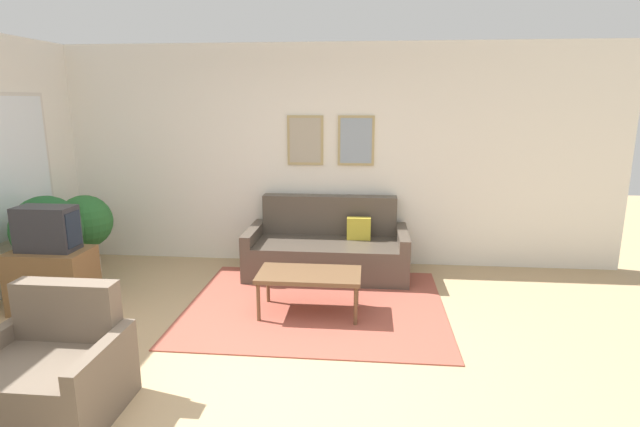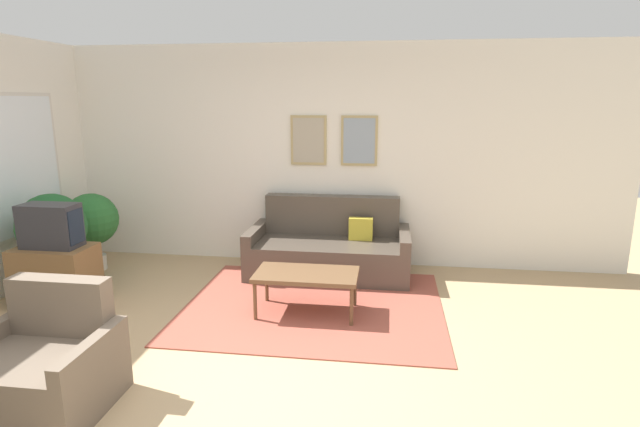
# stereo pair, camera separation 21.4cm
# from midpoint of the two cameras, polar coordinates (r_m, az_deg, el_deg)

# --- Properties ---
(ground_plane) EXTENTS (16.00, 16.00, 0.00)m
(ground_plane) POSITION_cam_midpoint_polar(r_m,az_deg,el_deg) (3.97, -10.99, -18.16)
(ground_plane) COLOR tan
(area_rug) EXTENTS (2.56, 2.13, 0.01)m
(area_rug) POSITION_cam_midpoint_polar(r_m,az_deg,el_deg) (5.12, -1.70, -10.46)
(area_rug) COLOR #9E4C3D
(area_rug) RESTS_ON ground_plane
(wall_back) EXTENTS (8.00, 0.09, 2.70)m
(wall_back) POSITION_cam_midpoint_polar(r_m,az_deg,el_deg) (6.25, -4.03, 6.59)
(wall_back) COLOR white
(wall_back) RESTS_ON ground_plane
(couch) EXTENTS (1.88, 0.90, 0.89)m
(couch) POSITION_cam_midpoint_polar(r_m,az_deg,el_deg) (5.96, -0.14, -4.08)
(couch) COLOR #4C4238
(couch) RESTS_ON ground_plane
(coffee_table) EXTENTS (0.98, 0.54, 0.42)m
(coffee_table) POSITION_cam_midpoint_polar(r_m,az_deg,el_deg) (4.82, -2.51, -7.21)
(coffee_table) COLOR brown
(coffee_table) RESTS_ON ground_plane
(tv_stand) EXTENTS (0.74, 0.47, 0.62)m
(tv_stand) POSITION_cam_midpoint_polar(r_m,az_deg,el_deg) (5.63, -29.18, -6.68)
(tv_stand) COLOR brown
(tv_stand) RESTS_ON ground_plane
(tv) EXTENTS (0.55, 0.28, 0.43)m
(tv) POSITION_cam_midpoint_polar(r_m,az_deg,el_deg) (5.49, -29.75, -1.51)
(tv) COLOR #2D2D33
(tv) RESTS_ON tv_stand
(armchair) EXTENTS (0.89, 0.76, 0.83)m
(armchair) POSITION_cam_midpoint_polar(r_m,az_deg,el_deg) (3.90, -29.92, -15.72)
(armchair) COLOR #6B5B4C
(armchair) RESTS_ON ground_plane
(potted_plant_tall) EXTENTS (0.69, 0.69, 1.08)m
(potted_plant_tall) POSITION_cam_midpoint_polar(r_m,az_deg,el_deg) (5.90, -29.67, -1.88)
(potted_plant_tall) COLOR #383D42
(potted_plant_tall) RESTS_ON ground_plane
(potted_plant_by_window) EXTENTS (0.62, 0.62, 0.94)m
(potted_plant_by_window) POSITION_cam_midpoint_polar(r_m,az_deg,el_deg) (6.55, -26.10, -1.04)
(potted_plant_by_window) COLOR beige
(potted_plant_by_window) RESTS_ON ground_plane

